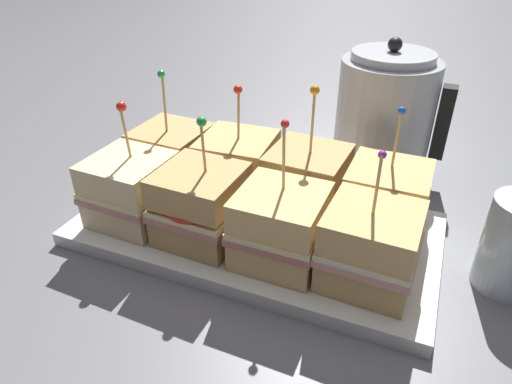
{
  "coord_description": "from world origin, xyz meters",
  "views": [
    {
      "loc": [
        0.18,
        -0.44,
        0.36
      ],
      "look_at": [
        0.0,
        0.0,
        0.07
      ],
      "focal_mm": 32.0,
      "sensor_mm": 36.0,
      "label": 1
    }
  ],
  "objects_px": {
    "sandwich_back_center_left": "(237,168)",
    "sandwich_back_far_right": "(386,200)",
    "sandwich_front_center_right": "(280,226)",
    "sandwich_back_far_left": "(173,157)",
    "sandwich_front_center_left": "(201,205)",
    "kettle_steel": "(384,117)",
    "sandwich_front_far_left": "(131,189)",
    "sandwich_front_far_right": "(370,247)",
    "sandwich_back_center_right": "(307,183)",
    "serving_platter": "(256,229)"
  },
  "relations": [
    {
      "from": "serving_platter",
      "to": "sandwich_back_center_right",
      "type": "distance_m",
      "value": 0.09
    },
    {
      "from": "sandwich_front_far_right",
      "to": "sandwich_back_center_left",
      "type": "relative_size",
      "value": 0.97
    },
    {
      "from": "sandwich_front_center_right",
      "to": "kettle_steel",
      "type": "height_order",
      "value": "kettle_steel"
    },
    {
      "from": "sandwich_front_center_left",
      "to": "sandwich_back_far_right",
      "type": "xyz_separation_m",
      "value": [
        0.2,
        0.1,
        -0.0
      ]
    },
    {
      "from": "sandwich_front_center_left",
      "to": "sandwich_back_center_left",
      "type": "bearing_deg",
      "value": 88.65
    },
    {
      "from": "serving_platter",
      "to": "sandwich_front_center_right",
      "type": "bearing_deg",
      "value": -45.2
    },
    {
      "from": "serving_platter",
      "to": "sandwich_front_far_left",
      "type": "distance_m",
      "value": 0.17
    },
    {
      "from": "sandwich_front_far_right",
      "to": "kettle_steel",
      "type": "xyz_separation_m",
      "value": [
        -0.03,
        0.28,
        0.03
      ]
    },
    {
      "from": "sandwich_back_center_left",
      "to": "sandwich_back_far_left",
      "type": "bearing_deg",
      "value": -179.46
    },
    {
      "from": "sandwich_back_far_right",
      "to": "sandwich_front_center_left",
      "type": "bearing_deg",
      "value": -153.72
    },
    {
      "from": "sandwich_back_center_right",
      "to": "sandwich_front_center_left",
      "type": "bearing_deg",
      "value": -135.99
    },
    {
      "from": "sandwich_back_far_right",
      "to": "kettle_steel",
      "type": "xyz_separation_m",
      "value": [
        -0.03,
        0.18,
        0.03
      ]
    },
    {
      "from": "sandwich_front_far_left",
      "to": "sandwich_front_far_right",
      "type": "distance_m",
      "value": 0.3
    },
    {
      "from": "serving_platter",
      "to": "sandwich_back_far_right",
      "type": "bearing_deg",
      "value": 18.41
    },
    {
      "from": "sandwich_front_center_left",
      "to": "sandwich_back_center_left",
      "type": "xyz_separation_m",
      "value": [
        0.0,
        0.1,
        -0.0
      ]
    },
    {
      "from": "sandwich_front_center_left",
      "to": "sandwich_back_center_left",
      "type": "height_order",
      "value": "sandwich_back_center_left"
    },
    {
      "from": "sandwich_front_far_left",
      "to": "sandwich_back_far_left",
      "type": "xyz_separation_m",
      "value": [
        0.0,
        0.1,
        -0.0
      ]
    },
    {
      "from": "serving_platter",
      "to": "sandwich_back_far_right",
      "type": "relative_size",
      "value": 2.82
    },
    {
      "from": "sandwich_back_far_left",
      "to": "sandwich_front_far_left",
      "type": "bearing_deg",
      "value": -90.39
    },
    {
      "from": "sandwich_front_far_right",
      "to": "sandwich_back_far_left",
      "type": "distance_m",
      "value": 0.31
    },
    {
      "from": "sandwich_front_far_right",
      "to": "sandwich_back_far_left",
      "type": "bearing_deg",
      "value": 161.71
    },
    {
      "from": "serving_platter",
      "to": "sandwich_back_far_right",
      "type": "height_order",
      "value": "sandwich_back_far_right"
    },
    {
      "from": "serving_platter",
      "to": "sandwich_front_center_left",
      "type": "height_order",
      "value": "sandwich_front_center_left"
    },
    {
      "from": "sandwich_front_far_left",
      "to": "sandwich_back_center_left",
      "type": "bearing_deg",
      "value": 44.31
    },
    {
      "from": "sandwich_back_far_right",
      "to": "sandwich_back_far_left",
      "type": "bearing_deg",
      "value": -179.99
    },
    {
      "from": "sandwich_front_center_right",
      "to": "sandwich_back_far_right",
      "type": "xyz_separation_m",
      "value": [
        0.1,
        0.1,
        -0.0
      ]
    },
    {
      "from": "sandwich_back_center_right",
      "to": "sandwich_back_far_right",
      "type": "height_order",
      "value": "sandwich_back_center_right"
    },
    {
      "from": "sandwich_front_center_right",
      "to": "sandwich_front_far_right",
      "type": "xyz_separation_m",
      "value": [
        0.1,
        0.0,
        -0.0
      ]
    },
    {
      "from": "sandwich_front_far_right",
      "to": "sandwich_back_center_right",
      "type": "bearing_deg",
      "value": 135.47
    },
    {
      "from": "sandwich_front_center_left",
      "to": "kettle_steel",
      "type": "bearing_deg",
      "value": 59.32
    },
    {
      "from": "sandwich_back_far_right",
      "to": "kettle_steel",
      "type": "height_order",
      "value": "kettle_steel"
    },
    {
      "from": "sandwich_back_far_left",
      "to": "sandwich_back_center_right",
      "type": "height_order",
      "value": "sandwich_back_center_right"
    },
    {
      "from": "sandwich_front_center_right",
      "to": "sandwich_back_far_left",
      "type": "bearing_deg",
      "value": 153.25
    },
    {
      "from": "sandwich_back_center_left",
      "to": "sandwich_front_far_right",
      "type": "bearing_deg",
      "value": -26.78
    },
    {
      "from": "sandwich_front_center_right",
      "to": "sandwich_back_center_left",
      "type": "distance_m",
      "value": 0.14
    },
    {
      "from": "sandwich_back_far_left",
      "to": "sandwich_back_center_right",
      "type": "xyz_separation_m",
      "value": [
        0.2,
        -0.0,
        0.0
      ]
    },
    {
      "from": "sandwich_front_center_left",
      "to": "sandwich_front_center_right",
      "type": "bearing_deg",
      "value": -1.04
    },
    {
      "from": "sandwich_back_center_left",
      "to": "sandwich_back_far_right",
      "type": "bearing_deg",
      "value": -0.26
    },
    {
      "from": "sandwich_back_center_right",
      "to": "sandwich_back_far_right",
      "type": "xyz_separation_m",
      "value": [
        0.1,
        0.0,
        -0.0
      ]
    },
    {
      "from": "sandwich_front_far_right",
      "to": "kettle_steel",
      "type": "distance_m",
      "value": 0.28
    },
    {
      "from": "serving_platter",
      "to": "sandwich_back_center_right",
      "type": "bearing_deg",
      "value": 43.9
    },
    {
      "from": "sandwich_front_far_left",
      "to": "sandwich_front_center_left",
      "type": "distance_m",
      "value": 0.1
    },
    {
      "from": "sandwich_front_far_left",
      "to": "sandwich_back_center_right",
      "type": "xyz_separation_m",
      "value": [
        0.2,
        0.1,
        0.0
      ]
    },
    {
      "from": "sandwich_back_far_left",
      "to": "sandwich_front_far_right",
      "type": "bearing_deg",
      "value": -18.29
    },
    {
      "from": "sandwich_front_center_right",
      "to": "serving_platter",
      "type": "bearing_deg",
      "value": 134.8
    },
    {
      "from": "sandwich_front_center_left",
      "to": "sandwich_front_center_right",
      "type": "relative_size",
      "value": 0.94
    },
    {
      "from": "serving_platter",
      "to": "kettle_steel",
      "type": "bearing_deg",
      "value": 63.45
    },
    {
      "from": "serving_platter",
      "to": "sandwich_front_center_right",
      "type": "distance_m",
      "value": 0.09
    },
    {
      "from": "kettle_steel",
      "to": "serving_platter",
      "type": "bearing_deg",
      "value": -116.55
    },
    {
      "from": "sandwich_front_center_right",
      "to": "sandwich_back_far_left",
      "type": "xyz_separation_m",
      "value": [
        -0.2,
        0.1,
        0.0
      ]
    }
  ]
}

